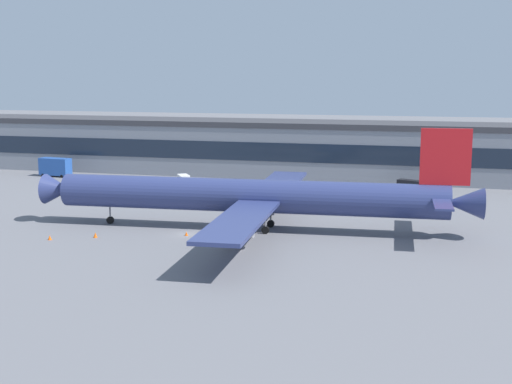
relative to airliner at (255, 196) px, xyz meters
The scene contains 9 objects.
ground_plane 11.26m from the airliner, 148.44° to the right, with size 600.00×600.00×0.00m, color slate.
terminal_building 56.66m from the airliner, 98.70° to the left, with size 196.25×15.69×12.36m.
airliner is the anchor object (origin of this frame).
belt_loader 48.00m from the airliner, 63.94° to the left, with size 6.69×4.12×1.95m.
catering_truck 71.02m from the airliner, 144.56° to the left, with size 7.42×3.30×4.15m.
baggage_tug 47.33m from the airliner, 123.87° to the left, with size 3.66×4.10×1.85m.
traffic_cone_0 29.64m from the airliner, 152.36° to the right, with size 0.53×0.53×0.66m, color #F2590C.
traffic_cone_1 23.55m from the airliner, 152.58° to the right, with size 0.58×0.58×0.72m, color #F2590C.
traffic_cone_2 11.55m from the airliner, 144.04° to the right, with size 0.48×0.48×0.60m, color #F2590C.
Camera 1 is at (35.07, -92.54, 22.76)m, focal length 49.27 mm.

